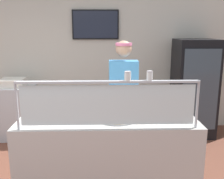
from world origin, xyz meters
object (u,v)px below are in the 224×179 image
at_px(pepper_flake_shaker, 150,76).
at_px(pizza_server, 121,116).
at_px(parmesan_shaker, 128,77).
at_px(drink_fridge, 194,88).
at_px(pizza_box_stack, 13,83).
at_px(pizza_tray, 117,117).
at_px(worker_figure, 124,97).

bearing_deg(pepper_flake_shaker, pizza_server, 132.74).
relative_size(parmesan_shaker, drink_fridge, 0.05).
bearing_deg(pizza_box_stack, pizza_tray, -46.08).
xyz_separation_m(pizza_server, pepper_flake_shaker, (0.25, -0.27, 0.48)).
distance_m(worker_figure, pizza_box_stack, 2.14).
height_order(pizza_tray, parmesan_shaker, parmesan_shaker).
bearing_deg(pizza_server, drink_fridge, 53.45).
bearing_deg(pizza_tray, worker_figure, 80.15).
distance_m(pizza_tray, pizza_server, 0.05).
bearing_deg(parmesan_shaker, pizza_server, 99.47).
distance_m(pizza_server, parmesan_shaker, 0.55).
relative_size(worker_figure, pizza_box_stack, 4.13).
distance_m(parmesan_shaker, worker_figure, 1.09).
distance_m(pizza_tray, pepper_flake_shaker, 0.65).
distance_m(pizza_server, worker_figure, 0.72).
height_order(pizza_tray, pizza_box_stack, pizza_box_stack).
xyz_separation_m(pizza_tray, pizza_box_stack, (-1.72, 1.79, 0.03)).
distance_m(pizza_server, drink_fridge, 2.34).
distance_m(parmesan_shaker, pizza_box_stack, 2.79).
bearing_deg(parmesan_shaker, drink_fridge, 56.93).
bearing_deg(worker_figure, pizza_server, -96.67).
xyz_separation_m(pepper_flake_shaker, pizza_box_stack, (-2.01, 2.08, -0.47)).
height_order(worker_figure, drink_fridge, worker_figure).
height_order(pizza_tray, worker_figure, worker_figure).
relative_size(pizza_tray, drink_fridge, 0.28).
bearing_deg(pizza_tray, pizza_server, -28.32).
bearing_deg(worker_figure, drink_fridge, 40.12).
relative_size(pepper_flake_shaker, drink_fridge, 0.05).
bearing_deg(worker_figure, pizza_box_stack, 149.36).
xyz_separation_m(parmesan_shaker, drink_fridge, (1.38, 2.13, -0.60)).
bearing_deg(parmesan_shaker, pepper_flake_shaker, 0.00).
xyz_separation_m(pizza_server, worker_figure, (0.08, 0.72, 0.02)).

